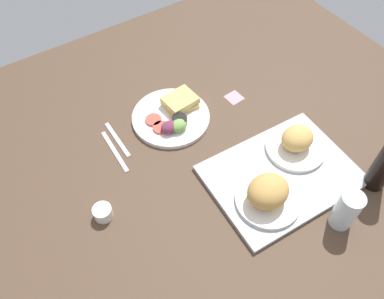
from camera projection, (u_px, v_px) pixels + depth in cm
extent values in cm
cube|color=#4C3828|center=(192.00, 151.00, 130.25)|extent=(190.00, 150.00, 3.00)
cube|color=#9EA0A3|center=(281.00, 175.00, 121.68)|extent=(46.56, 35.16, 1.60)
cylinder|color=white|center=(295.00, 148.00, 126.31)|extent=(19.40, 19.40, 1.40)
ellipsoid|color=tan|center=(297.00, 138.00, 123.04)|extent=(10.71, 9.25, 7.30)
cylinder|color=white|center=(268.00, 200.00, 114.66)|extent=(19.45, 19.45, 1.40)
ellipsoid|color=tan|center=(268.00, 191.00, 110.55)|extent=(12.71, 10.98, 8.67)
cylinder|color=white|center=(171.00, 117.00, 136.21)|extent=(27.21, 27.21, 1.60)
cube|color=tan|center=(180.00, 104.00, 138.05)|extent=(11.88, 10.09, 1.40)
cube|color=#B2C66B|center=(180.00, 102.00, 137.09)|extent=(11.64, 9.79, 1.00)
cube|color=#DBB266|center=(180.00, 99.00, 136.13)|extent=(11.79, 9.99, 1.40)
cylinder|color=#D14738|center=(154.00, 120.00, 133.91)|extent=(5.60, 5.60, 0.80)
cylinder|color=#D14738|center=(161.00, 127.00, 131.86)|extent=(5.60, 5.60, 0.80)
cylinder|color=black|center=(180.00, 121.00, 132.21)|extent=(5.20, 5.20, 3.00)
cylinder|color=#EFEACC|center=(180.00, 119.00, 131.33)|extent=(4.26, 4.26, 0.60)
ellipsoid|color=#729E4C|center=(177.00, 126.00, 130.40)|extent=(6.00, 4.80, 3.60)
ellipsoid|color=#6B2D47|center=(169.00, 127.00, 130.14)|extent=(6.00, 4.80, 3.60)
cylinder|color=silver|center=(346.00, 210.00, 107.53)|extent=(6.57, 6.57, 13.54)
cylinder|color=silver|center=(103.00, 212.00, 112.42)|extent=(5.60, 5.60, 4.00)
cube|color=#B7B7BC|center=(117.00, 139.00, 131.04)|extent=(1.43, 17.00, 0.50)
cube|color=#B7B7BC|center=(115.00, 151.00, 128.03)|extent=(1.92, 19.03, 0.50)
cube|color=pink|center=(234.00, 97.00, 143.12)|extent=(6.01, 6.01, 0.12)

